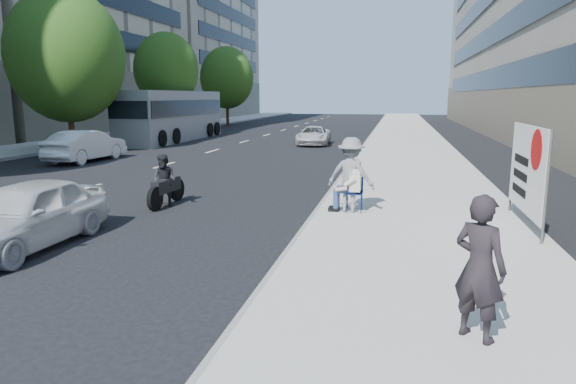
% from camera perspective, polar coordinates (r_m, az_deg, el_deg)
% --- Properties ---
extents(ground, '(160.00, 160.00, 0.00)m').
position_cam_1_polar(ground, '(7.98, -14.32, -11.60)').
color(ground, black).
rests_on(ground, ground).
extents(near_sidewalk, '(5.00, 120.00, 0.15)m').
position_cam_1_polar(near_sidewalk, '(26.76, 13.29, 4.12)').
color(near_sidewalk, '#A9A69E').
rests_on(near_sidewalk, ground).
extents(far_sidewalk, '(4.50, 120.00, 0.15)m').
position_cam_1_polar(far_sidewalk, '(33.47, -25.12, 4.66)').
color(far_sidewalk, '#A9A69E').
rests_on(far_sidewalk, ground).
extents(far_bldg_north, '(22.00, 28.00, 28.00)m').
position_cam_1_polar(far_bldg_north, '(77.07, -14.58, 18.53)').
color(far_bldg_north, '#C6B695').
rests_on(far_bldg_north, ground).
extents(tree_far_c, '(6.00, 6.00, 8.47)m').
position_cam_1_polar(tree_far_c, '(30.01, -23.43, 13.69)').
color(tree_far_c, '#382616').
rests_on(tree_far_c, ground).
extents(tree_far_d, '(4.80, 4.80, 7.65)m').
position_cam_1_polar(tree_far_d, '(40.42, -13.36, 13.06)').
color(tree_far_d, '#382616').
rests_on(tree_far_d, ground).
extents(tree_far_e, '(5.40, 5.40, 7.89)m').
position_cam_1_polar(tree_far_e, '(53.43, -6.82, 12.49)').
color(tree_far_e, '#382616').
rests_on(tree_far_e, ground).
extents(seated_protester, '(0.83, 1.12, 1.31)m').
position_cam_1_polar(seated_protester, '(12.73, 6.93, 1.05)').
color(seated_protester, navy).
rests_on(seated_protester, near_sidewalk).
extents(jogger, '(1.33, 0.97, 1.84)m').
position_cam_1_polar(jogger, '(12.68, 6.99, 1.91)').
color(jogger, slate).
rests_on(jogger, near_sidewalk).
extents(pedestrian_woman, '(0.76, 0.72, 1.74)m').
position_cam_1_polar(pedestrian_woman, '(6.39, 20.52, -7.89)').
color(pedestrian_woman, black).
rests_on(pedestrian_woman, near_sidewalk).
extents(protest_banner, '(0.08, 3.06, 2.20)m').
position_cam_1_polar(protest_banner, '(12.33, 25.05, 2.29)').
color(protest_banner, '#4C4C4C').
rests_on(protest_banner, near_sidewalk).
extents(white_sedan_near, '(1.61, 3.96, 1.35)m').
position_cam_1_polar(white_sedan_near, '(11.40, -27.12, -2.21)').
color(white_sedan_near, silver).
rests_on(white_sedan_near, ground).
extents(white_sedan_mid, '(1.74, 4.44, 1.44)m').
position_cam_1_polar(white_sedan_mid, '(25.47, -21.54, 4.81)').
color(white_sedan_mid, silver).
rests_on(white_sedan_mid, ground).
extents(white_sedan_far, '(2.12, 4.18, 1.13)m').
position_cam_1_polar(white_sedan_far, '(31.83, 2.88, 6.28)').
color(white_sedan_far, silver).
rests_on(white_sedan_far, ground).
extents(motorcycle, '(0.73, 2.05, 1.42)m').
position_cam_1_polar(motorcycle, '(14.39, -13.50, 0.98)').
color(motorcycle, black).
rests_on(motorcycle, ground).
extents(bus, '(2.76, 12.06, 3.30)m').
position_cam_1_polar(bus, '(35.89, -12.63, 8.24)').
color(bus, gray).
rests_on(bus, ground).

